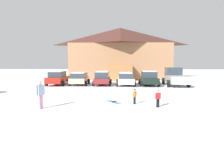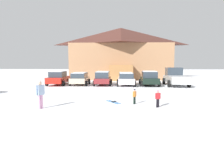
{
  "view_description": "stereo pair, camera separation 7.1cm",
  "coord_description": "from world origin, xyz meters",
  "px_view_note": "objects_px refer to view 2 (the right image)",
  "views": [
    {
      "loc": [
        1.05,
        -8.55,
        2.68
      ],
      "look_at": [
        0.27,
        5.76,
        1.18
      ],
      "focal_mm": 32.0,
      "sensor_mm": 36.0,
      "label": 1
    },
    {
      "loc": [
        1.12,
        -8.55,
        2.68
      ],
      "look_at": [
        0.27,
        5.76,
        1.18
      ],
      "focal_mm": 32.0,
      "sensor_mm": 36.0,
      "label": 2
    }
  ],
  "objects_px": {
    "parked_beige_suv": "(80,78)",
    "skier_child_in_red_jacket": "(158,98)",
    "parked_white_suv": "(126,78)",
    "pickup_truck": "(175,77)",
    "ski_lodge": "(121,53)",
    "parked_black_sedan": "(149,78)",
    "skier_child_in_orange_jacket": "(134,96)",
    "pair_of_skis": "(113,102)",
    "parked_red_sedan": "(58,78)",
    "skier_adult_in_blue_parka": "(40,93)",
    "parked_maroon_van": "(103,78)"
  },
  "relations": [
    {
      "from": "parked_maroon_van",
      "to": "ski_lodge",
      "type": "bearing_deg",
      "value": 80.36
    },
    {
      "from": "parked_red_sedan",
      "to": "parked_black_sedan",
      "type": "relative_size",
      "value": 0.96
    },
    {
      "from": "parked_beige_suv",
      "to": "parked_maroon_van",
      "type": "height_order",
      "value": "parked_maroon_van"
    },
    {
      "from": "parked_black_sedan",
      "to": "pair_of_skis",
      "type": "distance_m",
      "value": 11.51
    },
    {
      "from": "parked_white_suv",
      "to": "pickup_truck",
      "type": "distance_m",
      "value": 5.97
    },
    {
      "from": "parked_white_suv",
      "to": "skier_adult_in_blue_parka",
      "type": "xyz_separation_m",
      "value": [
        -5.16,
        -12.69,
        0.09
      ]
    },
    {
      "from": "ski_lodge",
      "to": "parked_black_sedan",
      "type": "height_order",
      "value": "ski_lodge"
    },
    {
      "from": "parked_maroon_van",
      "to": "parked_black_sedan",
      "type": "distance_m",
      "value": 5.63
    },
    {
      "from": "parked_black_sedan",
      "to": "pickup_truck",
      "type": "height_order",
      "value": "pickup_truck"
    },
    {
      "from": "skier_child_in_orange_jacket",
      "to": "skier_child_in_red_jacket",
      "type": "xyz_separation_m",
      "value": [
        1.36,
        -0.91,
        0.03
      ]
    },
    {
      "from": "parked_red_sedan",
      "to": "parked_black_sedan",
      "type": "xyz_separation_m",
      "value": [
        11.16,
        0.19,
        0.01
      ]
    },
    {
      "from": "ski_lodge",
      "to": "pair_of_skis",
      "type": "xyz_separation_m",
      "value": [
        -0.12,
        -22.37,
        -4.48
      ]
    },
    {
      "from": "skier_child_in_red_jacket",
      "to": "pair_of_skis",
      "type": "bearing_deg",
      "value": 152.75
    },
    {
      "from": "parked_beige_suv",
      "to": "parked_white_suv",
      "type": "xyz_separation_m",
      "value": [
        5.66,
        -0.2,
        0.01
      ]
    },
    {
      "from": "skier_adult_in_blue_parka",
      "to": "pair_of_skis",
      "type": "distance_m",
      "value": 4.83
    },
    {
      "from": "parked_beige_suv",
      "to": "pair_of_skis",
      "type": "xyz_separation_m",
      "value": [
        4.71,
        -10.7,
        -0.82
      ]
    },
    {
      "from": "parked_white_suv",
      "to": "skier_adult_in_blue_parka",
      "type": "distance_m",
      "value": 13.7
    },
    {
      "from": "ski_lodge",
      "to": "skier_adult_in_blue_parka",
      "type": "xyz_separation_m",
      "value": [
        -4.33,
        -24.56,
        -3.55
      ]
    },
    {
      "from": "parked_maroon_van",
      "to": "pair_of_skis",
      "type": "height_order",
      "value": "parked_maroon_van"
    },
    {
      "from": "skier_adult_in_blue_parka",
      "to": "parked_maroon_van",
      "type": "bearing_deg",
      "value": 79.7
    },
    {
      "from": "parked_beige_suv",
      "to": "skier_child_in_red_jacket",
      "type": "xyz_separation_m",
      "value": [
        7.49,
        -12.13,
        -0.25
      ]
    },
    {
      "from": "skier_child_in_orange_jacket",
      "to": "skier_adult_in_blue_parka",
      "type": "bearing_deg",
      "value": -163.43
    },
    {
      "from": "ski_lodge",
      "to": "parked_black_sedan",
      "type": "xyz_separation_m",
      "value": [
        3.66,
        -11.53,
        -3.63
      ]
    },
    {
      "from": "parked_red_sedan",
      "to": "pickup_truck",
      "type": "relative_size",
      "value": 0.79
    },
    {
      "from": "pickup_truck",
      "to": "skier_child_in_red_jacket",
      "type": "xyz_separation_m",
      "value": [
        -4.13,
        -12.34,
        -0.4
      ]
    },
    {
      "from": "ski_lodge",
      "to": "parked_red_sedan",
      "type": "height_order",
      "value": "ski_lodge"
    },
    {
      "from": "pair_of_skis",
      "to": "skier_adult_in_blue_parka",
      "type": "bearing_deg",
      "value": -152.49
    },
    {
      "from": "pickup_truck",
      "to": "skier_child_in_red_jacket",
      "type": "distance_m",
      "value": 13.02
    },
    {
      "from": "parked_beige_suv",
      "to": "parked_black_sedan",
      "type": "bearing_deg",
      "value": 0.95
    },
    {
      "from": "skier_adult_in_blue_parka",
      "to": "pair_of_skis",
      "type": "xyz_separation_m",
      "value": [
        4.21,
        2.19,
        -0.92
      ]
    },
    {
      "from": "ski_lodge",
      "to": "skier_adult_in_blue_parka",
      "type": "bearing_deg",
      "value": -99.99
    },
    {
      "from": "skier_adult_in_blue_parka",
      "to": "pair_of_skis",
      "type": "height_order",
      "value": "skier_adult_in_blue_parka"
    },
    {
      "from": "parked_beige_suv",
      "to": "skier_adult_in_blue_parka",
      "type": "bearing_deg",
      "value": -87.76
    },
    {
      "from": "parked_red_sedan",
      "to": "parked_white_suv",
      "type": "xyz_separation_m",
      "value": [
        8.34,
        -0.14,
        -0.0
      ]
    },
    {
      "from": "ski_lodge",
      "to": "parked_black_sedan",
      "type": "distance_m",
      "value": 12.63
    },
    {
      "from": "parked_beige_suv",
      "to": "skier_child_in_orange_jacket",
      "type": "relative_size",
      "value": 4.12
    },
    {
      "from": "ski_lodge",
      "to": "skier_child_in_red_jacket",
      "type": "xyz_separation_m",
      "value": [
        2.66,
        -23.8,
        -3.91
      ]
    },
    {
      "from": "skier_child_in_orange_jacket",
      "to": "parked_beige_suv",
      "type": "bearing_deg",
      "value": 118.62
    },
    {
      "from": "skier_adult_in_blue_parka",
      "to": "ski_lodge",
      "type": "bearing_deg",
      "value": 80.01
    },
    {
      "from": "parked_red_sedan",
      "to": "ski_lodge",
      "type": "bearing_deg",
      "value": 57.38
    },
    {
      "from": "parked_maroon_van",
      "to": "skier_child_in_orange_jacket",
      "type": "bearing_deg",
      "value": -73.82
    },
    {
      "from": "parked_red_sedan",
      "to": "parked_white_suv",
      "type": "relative_size",
      "value": 1.0
    },
    {
      "from": "skier_child_in_orange_jacket",
      "to": "pair_of_skis",
      "type": "bearing_deg",
      "value": 159.72
    },
    {
      "from": "ski_lodge",
      "to": "skier_child_in_red_jacket",
      "type": "bearing_deg",
      "value": -83.63
    },
    {
      "from": "parked_black_sedan",
      "to": "pickup_truck",
      "type": "bearing_deg",
      "value": 1.43
    },
    {
      "from": "parked_beige_suv",
      "to": "parked_white_suv",
      "type": "distance_m",
      "value": 5.66
    },
    {
      "from": "parked_maroon_van",
      "to": "pickup_truck",
      "type": "relative_size",
      "value": 0.73
    },
    {
      "from": "parked_black_sedan",
      "to": "parked_beige_suv",
      "type": "bearing_deg",
      "value": -179.05
    },
    {
      "from": "skier_child_in_orange_jacket",
      "to": "skier_child_in_red_jacket",
      "type": "bearing_deg",
      "value": -33.65
    },
    {
      "from": "parked_white_suv",
      "to": "parked_black_sedan",
      "type": "xyz_separation_m",
      "value": [
        2.83,
        0.34,
        0.02
      ]
    }
  ]
}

